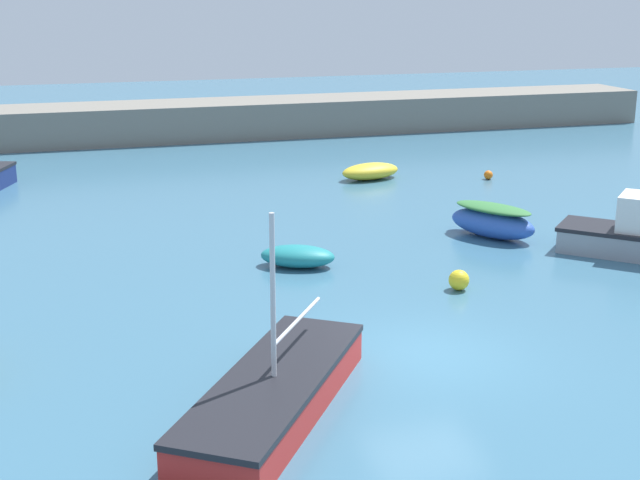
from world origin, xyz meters
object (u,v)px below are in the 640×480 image
at_px(rowboat_with_red_cover, 492,221).
at_px(mooring_buoy_yellow, 459,280).
at_px(fishing_dinghy_green, 298,256).
at_px(rowboat_blue_near, 370,171).
at_px(mooring_buoy_orange, 488,175).
at_px(sailboat_short_mast, 274,394).

bearing_deg(rowboat_with_red_cover, mooring_buoy_yellow, 113.42).
distance_m(fishing_dinghy_green, rowboat_with_red_cover, 6.90).
height_order(rowboat_blue_near, mooring_buoy_orange, rowboat_blue_near).
xyz_separation_m(fishing_dinghy_green, mooring_buoy_yellow, (3.56, -3.19, -0.03)).
height_order(sailboat_short_mast, rowboat_blue_near, sailboat_short_mast).
height_order(fishing_dinghy_green, mooring_buoy_yellow, fishing_dinghy_green).
relative_size(rowboat_with_red_cover, rowboat_blue_near, 1.13).
xyz_separation_m(mooring_buoy_yellow, mooring_buoy_orange, (7.17, 12.48, -0.09)).
xyz_separation_m(rowboat_with_red_cover, mooring_buoy_orange, (3.94, 8.05, -0.35)).
xyz_separation_m(rowboat_with_red_cover, mooring_buoy_yellow, (-3.23, -4.43, -0.26)).
height_order(sailboat_short_mast, mooring_buoy_yellow, sailboat_short_mast).
xyz_separation_m(rowboat_blue_near, mooring_buoy_orange, (4.71, -1.41, -0.15)).
relative_size(sailboat_short_mast, mooring_buoy_yellow, 10.93).
bearing_deg(mooring_buoy_orange, sailboat_short_mast, -126.98).
distance_m(sailboat_short_mast, mooring_buoy_yellow, 8.38).
xyz_separation_m(sailboat_short_mast, mooring_buoy_yellow, (6.35, 5.48, -0.12)).
bearing_deg(fishing_dinghy_green, rowboat_with_red_cover, -144.56).
relative_size(rowboat_with_red_cover, mooring_buoy_orange, 8.65).
bearing_deg(fishing_dinghy_green, mooring_buoy_yellow, 163.19).
height_order(sailboat_short_mast, rowboat_with_red_cover, sailboat_short_mast).
bearing_deg(fishing_dinghy_green, sailboat_short_mast, 97.20).
relative_size(sailboat_short_mast, mooring_buoy_orange, 16.22).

